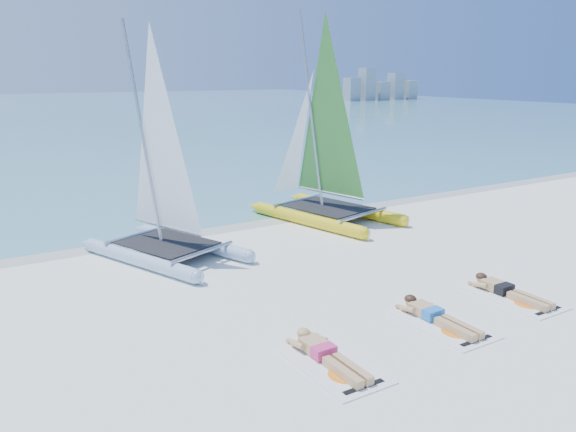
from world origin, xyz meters
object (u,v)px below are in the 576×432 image
object	(u,v)px
towel_a	(332,365)
towel_c	(514,298)
catamaran_yellow	(317,153)
sunbather_c	(506,290)
towel_b	(442,324)
sunbather_b	(435,315)
catamaran_blue	(162,187)
sunbather_a	(325,353)

from	to	relation	value
towel_a	towel_c	bearing A→B (deg)	3.04
catamaran_yellow	towel_c	xyz separation A→B (m)	(-0.31, -7.36, -1.98)
towel_c	sunbather_c	size ratio (longest dim) A/B	1.07
towel_b	sunbather_b	size ratio (longest dim) A/B	1.07
towel_a	sunbather_c	size ratio (longest dim) A/B	1.07
catamaran_yellow	catamaran_blue	bearing A→B (deg)	179.88
sunbather_b	towel_b	bearing A→B (deg)	-90.00
sunbather_c	catamaran_blue	bearing A→B (deg)	129.98
catamaran_blue	towel_c	bearing A→B (deg)	-72.23
catamaran_blue	towel_a	distance (m)	6.59
sunbather_a	towel_c	world-z (taller)	sunbather_a
towel_a	sunbather_b	size ratio (longest dim) A/B	1.07
towel_a	sunbather_b	xyz separation A→B (m)	(2.48, 0.32, 0.11)
catamaran_blue	towel_a	bearing A→B (deg)	-107.85
catamaran_yellow	towel_a	xyz separation A→B (m)	(-4.89, -7.60, -1.98)
towel_c	sunbather_c	world-z (taller)	sunbather_c
towel_a	sunbather_c	world-z (taller)	sunbather_c
towel_b	sunbather_c	xyz separation A→B (m)	(2.10, 0.31, 0.11)
towel_b	sunbather_a	bearing A→B (deg)	178.54
catamaran_blue	catamaran_yellow	xyz separation A→B (m)	(5.28, 1.25, 0.29)
catamaran_blue	sunbather_b	size ratio (longest dim) A/B	3.31
sunbather_c	sunbather_a	bearing A→B (deg)	-176.96
catamaran_blue	sunbather_c	bearing A→B (deg)	-71.33
sunbather_b	towel_c	world-z (taller)	sunbather_b
catamaran_yellow	sunbather_c	distance (m)	7.42
catamaran_blue	catamaran_yellow	bearing A→B (deg)	-8.01
sunbather_a	sunbather_c	size ratio (longest dim) A/B	1.00
sunbather_b	sunbather_c	world-z (taller)	same
sunbather_a	sunbather_b	xyz separation A→B (m)	(2.48, 0.13, 0.00)
catamaran_blue	sunbather_c	distance (m)	7.89
sunbather_a	towel_b	xyz separation A→B (m)	(2.48, -0.06, -0.11)
sunbather_b	catamaran_yellow	bearing A→B (deg)	71.66
sunbather_b	sunbather_a	bearing A→B (deg)	-177.03
towel_b	sunbather_b	xyz separation A→B (m)	(0.00, 0.19, 0.11)
sunbather_a	towel_b	distance (m)	2.48
catamaran_blue	sunbather_a	world-z (taller)	catamaran_blue
towel_c	towel_b	bearing A→B (deg)	-176.88
towel_b	sunbather_b	bearing A→B (deg)	90.00
sunbather_c	sunbather_b	bearing A→B (deg)	-176.88
towel_a	towel_b	bearing A→B (deg)	2.97
catamaran_yellow	towel_a	bearing A→B (deg)	-136.18
catamaran_blue	towel_a	world-z (taller)	catamaran_blue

